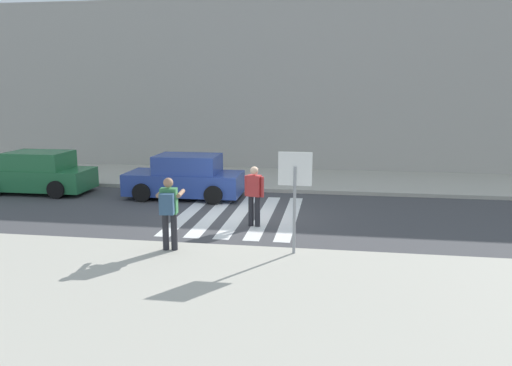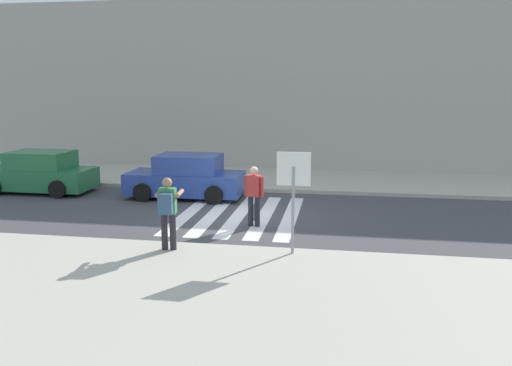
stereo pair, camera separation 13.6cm
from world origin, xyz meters
name	(u,v)px [view 1 (the left image)]	position (x,y,z in m)	size (l,w,h in m)	color
ground_plane	(238,216)	(0.00, 0.00, 0.00)	(120.00, 120.00, 0.00)	#424244
sidewalk_near	(175,297)	(0.00, -6.20, 0.07)	(60.00, 6.00, 0.14)	#B2AD9E
sidewalk_far	(265,179)	(0.00, 6.00, 0.07)	(60.00, 4.80, 0.14)	#B2AD9E
building_facade_far	(277,86)	(0.00, 10.40, 3.93)	(56.00, 4.00, 7.87)	#ADA89E
crosswalk_stripe_0	(189,213)	(-1.60, 0.20, 0.00)	(0.44, 5.20, 0.01)	silver
crosswalk_stripe_1	(214,214)	(-0.80, 0.20, 0.00)	(0.44, 5.20, 0.01)	silver
crosswalk_stripe_2	(239,215)	(0.00, 0.20, 0.00)	(0.44, 5.20, 0.01)	silver
crosswalk_stripe_3	(264,216)	(0.80, 0.20, 0.00)	(0.44, 5.20, 0.01)	silver
crosswalk_stripe_4	(290,217)	(1.60, 0.20, 0.00)	(0.44, 5.20, 0.01)	silver
stop_sign	(295,181)	(2.01, -3.56, 1.85)	(0.76, 0.08, 2.35)	gray
photographer_with_backpack	(169,208)	(-0.88, -3.81, 1.17)	(0.64, 0.88, 1.72)	#232328
pedestrian_crossing	(254,193)	(0.67, -1.00, 0.97)	(0.57, 0.32, 1.72)	#232328
parked_car_green	(37,173)	(-8.08, 2.30, 0.73)	(4.10, 1.92, 1.55)	#236B3D
parked_car_blue	(185,178)	(-2.34, 2.30, 0.73)	(4.10, 1.92, 1.55)	#284293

